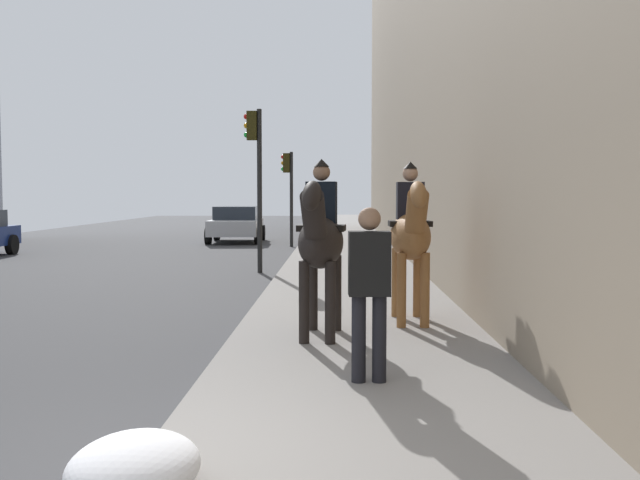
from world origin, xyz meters
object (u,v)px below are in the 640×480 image
at_px(pedestrian_greeting, 369,282).
at_px(car_mid_lane, 236,223).
at_px(traffic_light_near_curb, 256,164).
at_px(traffic_light_far_curb, 289,183).
at_px(mounted_horse_far, 411,234).
at_px(mounted_horse_near, 320,239).

distance_m(pedestrian_greeting, car_mid_lane, 22.90).
bearing_deg(traffic_light_near_curb, pedestrian_greeting, -168.21).
bearing_deg(car_mid_lane, traffic_light_far_curb, 40.12).
bearing_deg(traffic_light_far_curb, traffic_light_near_curb, 178.57).
distance_m(mounted_horse_far, traffic_light_near_curb, 8.33).
bearing_deg(traffic_light_near_curb, mounted_horse_near, -168.59).
xyz_separation_m(car_mid_lane, traffic_light_near_curb, (-11.49, -2.05, 1.91)).
height_order(pedestrian_greeting, car_mid_lane, pedestrian_greeting).
distance_m(mounted_horse_near, car_mid_lane, 20.64).
height_order(mounted_horse_near, car_mid_lane, mounted_horse_near).
xyz_separation_m(mounted_horse_far, car_mid_lane, (19.14, 5.08, -0.63)).
bearing_deg(car_mid_lane, mounted_horse_near, 9.10).
bearing_deg(traffic_light_far_curb, mounted_horse_near, -175.00).
bearing_deg(mounted_horse_near, traffic_light_near_curb, -163.59).
xyz_separation_m(mounted_horse_far, traffic_light_far_curb, (16.59, 2.80, 0.95)).
height_order(mounted_horse_far, pedestrian_greeting, mounted_horse_far).
distance_m(pedestrian_greeting, traffic_light_far_curb, 20.07).
xyz_separation_m(mounted_horse_near, car_mid_lane, (20.27, 3.83, -0.61)).
height_order(mounted_horse_far, traffic_light_near_curb, traffic_light_near_curb).
relative_size(pedestrian_greeting, traffic_light_far_curb, 0.49).
relative_size(mounted_horse_near, mounted_horse_far, 0.99).
relative_size(car_mid_lane, traffic_light_far_curb, 1.16).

